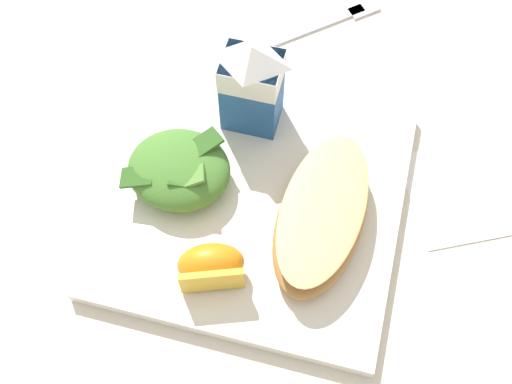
% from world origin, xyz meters
% --- Properties ---
extents(ground, '(3.00, 3.00, 0.00)m').
position_xyz_m(ground, '(0.00, 0.00, 0.00)').
color(ground, beige).
extents(white_plate, '(0.28, 0.28, 0.02)m').
position_xyz_m(white_plate, '(0.00, 0.00, 0.01)').
color(white_plate, white).
rests_on(white_plate, ground).
extents(cheesy_pizza_bread, '(0.09, 0.18, 0.04)m').
position_xyz_m(cheesy_pizza_bread, '(0.07, -0.01, 0.03)').
color(cheesy_pizza_bread, '#B77F42').
rests_on(cheesy_pizza_bread, white_plate).
extents(green_salad_pile, '(0.10, 0.09, 0.04)m').
position_xyz_m(green_salad_pile, '(-0.08, 0.00, 0.04)').
color(green_salad_pile, '#4C8433').
rests_on(green_salad_pile, white_plate).
extents(milk_carton, '(0.06, 0.05, 0.11)m').
position_xyz_m(milk_carton, '(-0.03, 0.09, 0.08)').
color(milk_carton, '#23569E').
rests_on(milk_carton, white_plate).
extents(orange_wedge_front, '(0.07, 0.06, 0.04)m').
position_xyz_m(orange_wedge_front, '(-0.02, -0.09, 0.04)').
color(orange_wedge_front, orange).
rests_on(orange_wedge_front, white_plate).
extents(paper_napkin, '(0.15, 0.15, 0.00)m').
position_xyz_m(paper_napkin, '(0.20, 0.07, 0.00)').
color(paper_napkin, white).
rests_on(paper_napkin, ground).
extents(metal_fork, '(0.15, 0.14, 0.01)m').
position_xyz_m(metal_fork, '(0.01, 0.25, 0.00)').
color(metal_fork, silver).
rests_on(metal_fork, ground).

